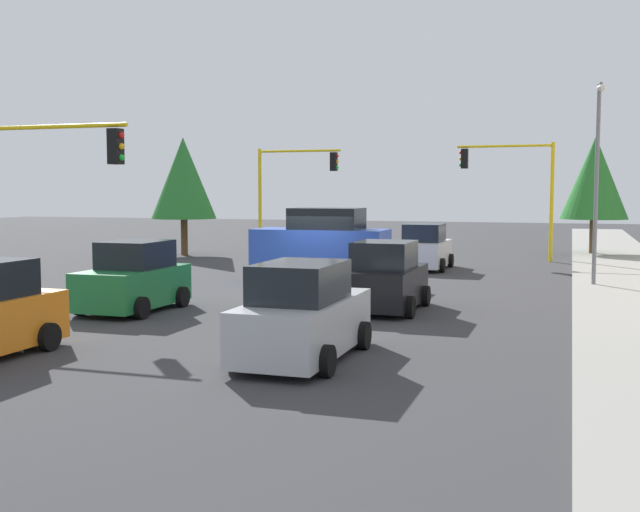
{
  "coord_description": "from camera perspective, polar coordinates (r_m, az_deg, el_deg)",
  "views": [
    {
      "loc": [
        24.09,
        8.41,
        3.38
      ],
      "look_at": [
        -0.25,
        0.41,
        1.2
      ],
      "focal_mm": 42.99,
      "sensor_mm": 36.0,
      "label": 1
    }
  ],
  "objects": [
    {
      "name": "ground_plane",
      "position": [
        25.74,
        -1.04,
        -2.68
      ],
      "size": [
        120.0,
        120.0,
        0.0
      ],
      "primitive_type": "plane",
      "color": "#353538"
    },
    {
      "name": "sidewalk_kerb",
      "position": [
        29.36,
        22.17,
        -1.96
      ],
      "size": [
        80.0,
        4.0,
        0.15
      ],
      "primitive_type": "cube",
      "color": "gray",
      "rests_on": "ground"
    },
    {
      "name": "traffic_signal_far_left",
      "position": [
        38.2,
        14.19,
        5.68
      ],
      "size": [
        0.36,
        4.59,
        5.69
      ],
      "color": "yellow",
      "rests_on": "ground"
    },
    {
      "name": "traffic_signal_near_right",
      "position": [
        22.91,
        -19.73,
        5.57
      ],
      "size": [
        0.36,
        4.59,
        5.31
      ],
      "color": "yellow",
      "rests_on": "ground"
    },
    {
      "name": "traffic_signal_far_right",
      "position": [
        40.62,
        -2.13,
        5.71
      ],
      "size": [
        0.36,
        4.59,
        5.62
      ],
      "color": "yellow",
      "rests_on": "ground"
    },
    {
      "name": "street_lamp_curbside",
      "position": [
        27.73,
        19.95,
        6.57
      ],
      "size": [
        2.15,
        0.28,
        7.0
      ],
      "color": "slate",
      "rests_on": "ground"
    },
    {
      "name": "tree_opposite_side",
      "position": [
        40.99,
        -10.13,
        5.71
      ],
      "size": [
        3.4,
        3.4,
        6.18
      ],
      "color": "brown",
      "rests_on": "ground"
    },
    {
      "name": "tree_roadside_far",
      "position": [
        42.11,
        19.77,
        5.48
      ],
      "size": [
        3.41,
        3.41,
        6.19
      ],
      "color": "brown",
      "rests_on": "ground"
    },
    {
      "name": "delivery_van_blue",
      "position": [
        27.53,
        0.11,
        0.49
      ],
      "size": [
        2.22,
        4.8,
        2.77
      ],
      "color": "blue",
      "rests_on": "ground"
    },
    {
      "name": "car_white",
      "position": [
        33.36,
        7.8,
        0.55
      ],
      "size": [
        3.84,
        2.09,
        1.98
      ],
      "color": "white",
      "rests_on": "ground"
    },
    {
      "name": "car_green",
      "position": [
        22.19,
        -13.71,
        -1.71
      ],
      "size": [
        3.6,
        2.1,
        1.98
      ],
      "color": "#1E7238",
      "rests_on": "ground"
    },
    {
      "name": "car_black",
      "position": [
        21.71,
        4.89,
        -1.73
      ],
      "size": [
        3.68,
        2.08,
        1.98
      ],
      "color": "black",
      "rests_on": "ground"
    },
    {
      "name": "car_silver",
      "position": [
        15.37,
        -1.29,
        -4.44
      ],
      "size": [
        4.19,
        2.01,
        1.98
      ],
      "color": "#B2B5BA",
      "rests_on": "ground"
    }
  ]
}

